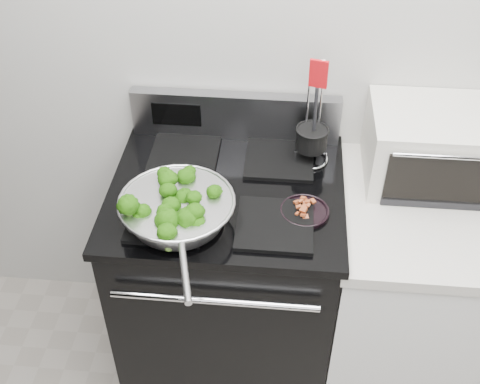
# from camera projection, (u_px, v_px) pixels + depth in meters

# --- Properties ---
(back_wall) EXTENTS (4.00, 0.02, 2.70)m
(back_wall) POSITION_uv_depth(u_px,v_px,m) (326.00, 36.00, 2.00)
(back_wall) COLOR #BAB8B0
(back_wall) RESTS_ON ground
(gas_range) EXTENTS (0.79, 0.69, 1.13)m
(gas_range) POSITION_uv_depth(u_px,v_px,m) (228.00, 279.00, 2.32)
(gas_range) COLOR black
(gas_range) RESTS_ON floor
(counter) EXTENTS (0.62, 0.68, 0.92)m
(counter) POSITION_uv_depth(u_px,v_px,m) (407.00, 297.00, 2.29)
(counter) COLOR white
(counter) RESTS_ON floor
(skillet) EXTENTS (0.37, 0.57, 0.08)m
(skillet) POSITION_uv_depth(u_px,v_px,m) (177.00, 209.00, 1.86)
(skillet) COLOR silver
(skillet) RESTS_ON gas_range
(broccoli_pile) EXTENTS (0.29, 0.29, 0.10)m
(broccoli_pile) POSITION_uv_depth(u_px,v_px,m) (177.00, 204.00, 1.85)
(broccoli_pile) COLOR black
(broccoli_pile) RESTS_ON skillet
(bacon_plate) EXTENTS (0.16, 0.16, 0.04)m
(bacon_plate) POSITION_uv_depth(u_px,v_px,m) (305.00, 209.00, 1.92)
(bacon_plate) COLOR black
(bacon_plate) RESTS_ON gas_range
(utensil_holder) EXTENTS (0.13, 0.13, 0.40)m
(utensil_holder) POSITION_uv_depth(u_px,v_px,m) (311.00, 144.00, 2.09)
(utensil_holder) COLOR silver
(utensil_holder) RESTS_ON gas_range
(toaster_oven) EXTENTS (0.45, 0.34, 0.26)m
(toaster_oven) POSITION_uv_depth(u_px,v_px,m) (435.00, 147.00, 2.03)
(toaster_oven) COLOR silver
(toaster_oven) RESTS_ON counter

